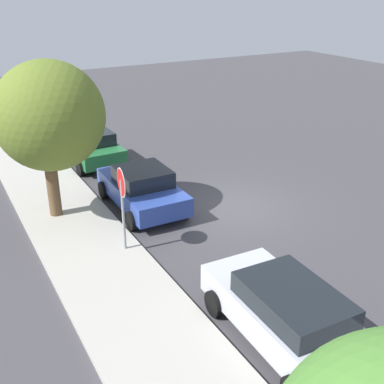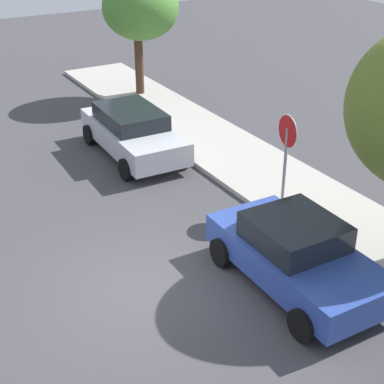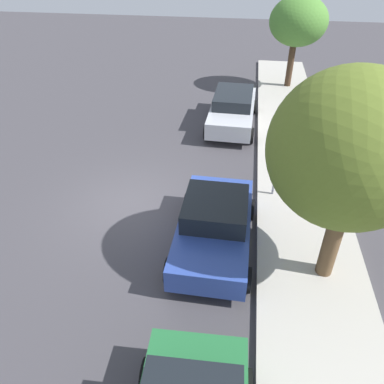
# 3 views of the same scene
# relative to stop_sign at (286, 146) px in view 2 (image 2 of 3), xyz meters

# --- Properties ---
(ground_plane) EXTENTS (60.00, 60.00, 0.00)m
(ground_plane) POSITION_rel_stop_sign_xyz_m (1.08, -4.44, -1.83)
(ground_plane) COLOR #423F44
(sidewalk_curb) EXTENTS (32.00, 2.77, 0.14)m
(sidewalk_curb) POSITION_rel_stop_sign_xyz_m (1.08, 0.90, -1.76)
(sidewalk_curb) COLOR #B2ADA3
(sidewalk_curb) RESTS_ON ground_plane
(stop_sign) EXTENTS (0.83, 0.12, 2.64)m
(stop_sign) POSITION_rel_stop_sign_xyz_m (0.00, 0.00, 0.00)
(stop_sign) COLOR gray
(stop_sign) RESTS_ON ground_plane
(parked_car_blue) EXTENTS (4.09, 2.14, 1.49)m
(parked_car_blue) POSITION_rel_stop_sign_xyz_m (2.54, -1.67, -1.09)
(parked_car_blue) COLOR #2D479E
(parked_car_blue) RESTS_ON ground_plane
(parked_car_silver) EXTENTS (4.47, 2.14, 1.45)m
(parked_car_silver) POSITION_rel_stop_sign_xyz_m (-5.27, -1.65, -1.07)
(parked_car_silver) COLOR silver
(parked_car_silver) RESTS_ON ground_plane
(street_tree_mid_block) EXTENTS (2.86, 2.86, 4.62)m
(street_tree_mid_block) POSITION_rel_stop_sign_xyz_m (-10.20, 1.14, 1.58)
(street_tree_mid_block) COLOR #422D1E
(street_tree_mid_block) RESTS_ON ground_plane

